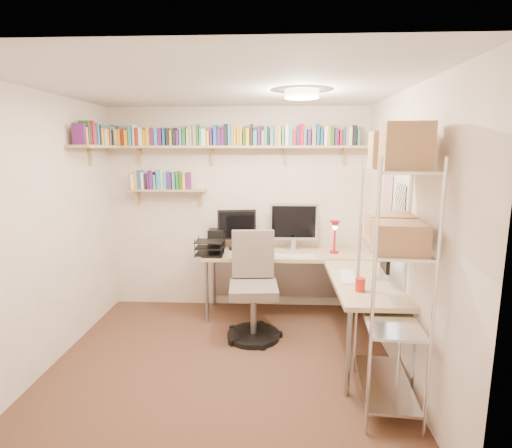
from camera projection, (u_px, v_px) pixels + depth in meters
The scene contains 6 objects.
ground at pixel (223, 364), 3.76m from camera, with size 3.20×3.20×0.00m, color #45251D.
room_shell at pixel (221, 201), 3.48m from camera, with size 3.24×3.04×2.52m.
wall_shelves at pixel (200, 147), 4.69m from camera, with size 3.12×1.09×0.80m.
corner_desk at pixel (294, 259), 4.50m from camera, with size 2.09×1.99×1.36m.
office_chair at pixel (253, 293), 4.26m from camera, with size 0.59×0.60×1.13m.
wire_rack at pixel (396, 210), 2.93m from camera, with size 0.48×0.87×2.16m.
Camera 1 is at (0.47, -3.44, 1.98)m, focal length 28.00 mm.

